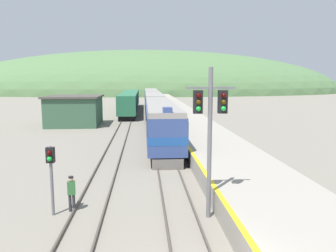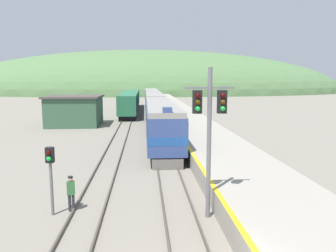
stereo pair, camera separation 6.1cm
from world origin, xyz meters
The scene contains 12 objects.
track_main centered at (0.00, 70.00, 0.08)m, with size 1.52×180.00×0.16m.
track_siding centered at (-4.30, 70.00, 0.08)m, with size 1.52×180.00×0.16m.
platform centered at (4.31, 50.00, 0.57)m, with size 5.37×140.00×1.15m.
distant_hills centered at (0.00, 147.53, 0.00)m, with size 185.37×83.42×39.08m.
station_shed centered at (-11.11, 37.00, 2.05)m, with size 7.22×7.37×4.07m.
express_train_lead_car centered at (0.00, 23.95, 2.19)m, with size 2.88×20.96×4.37m.
carriage_second centered at (0.00, 45.07, 2.18)m, with size 2.87×19.05×4.01m.
carriage_third centered at (0.00, 64.99, 2.18)m, with size 2.87×19.05×4.01m.
siding_train centered at (-4.30, 55.54, 1.97)m, with size 2.90×30.91×3.83m.
signal_mast_main centered at (1.28, 5.73, 4.46)m, with size 2.20×0.42×6.83m.
signal_post_siding centered at (-5.91, 6.49, 2.37)m, with size 0.36×0.42×3.28m.
track_worker centered at (-5.13, 6.90, 0.99)m, with size 0.39×0.27×1.73m.
Camera 1 is at (-1.62, -8.43, 6.31)m, focal length 35.00 mm.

